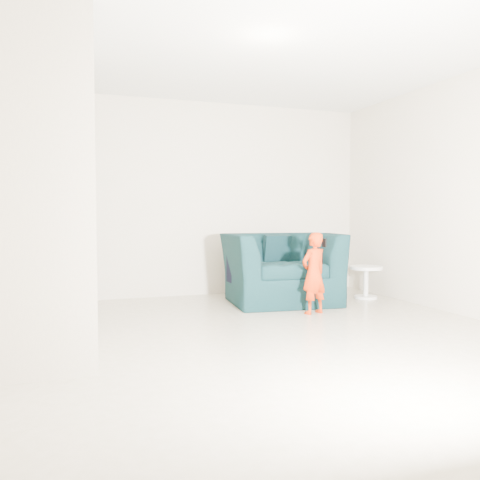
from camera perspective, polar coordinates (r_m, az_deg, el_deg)
name	(u,v)px	position (r m, az deg, el deg)	size (l,w,h in m)	color
floor	(268,342)	(4.64, 3.19, -11.32)	(5.50, 5.50, 0.00)	gray
ceiling	(269,35)	(4.76, 3.30, 22.04)	(5.50, 5.50, 0.00)	silver
back_wall	(193,199)	(7.12, -5.27, 4.62)	(5.00, 5.00, 0.00)	beige
armchair	(281,268)	(6.56, 4.62, -3.14)	(1.37, 1.20, 0.89)	black
toddler	(314,273)	(5.86, 8.28, -3.70)	(0.34, 0.22, 0.93)	#AD2F05
side_table	(366,277)	(7.08, 13.96, -4.02)	(0.44, 0.44, 0.44)	white
staircase	(29,237)	(4.72, -22.62, 0.34)	(1.02, 3.03, 3.62)	#ADA089
cushion	(277,248)	(6.83, 4.16, -0.85)	(0.37, 0.10, 0.35)	black
throw	(235,260)	(6.37, -0.57, -2.29)	(0.05, 0.53, 0.60)	black
phone	(324,243)	(5.88, 9.44, -0.31)	(0.02, 0.05, 0.10)	black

